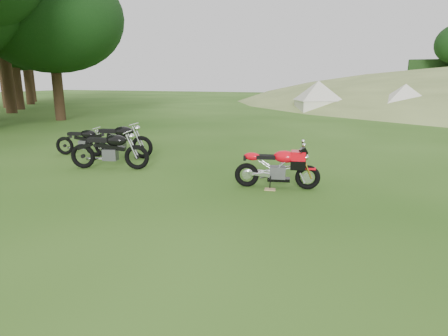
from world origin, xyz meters
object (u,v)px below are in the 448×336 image
at_px(sport_motorcycle, 277,164).
at_px(vintage_moto_b, 84,140).
at_px(plywood_board, 270,189).
at_px(vintage_moto_d, 118,139).
at_px(tent_mid, 404,98).
at_px(vintage_moto_c, 109,149).
at_px(tent_left, 318,95).

height_order(sport_motorcycle, vintage_moto_b, sport_motorcycle).
distance_m(plywood_board, vintage_moto_d, 5.36).
height_order(sport_motorcycle, tent_mid, tent_mid).
height_order(vintage_moto_c, tent_left, tent_left).
height_order(plywood_board, tent_left, tent_left).
height_order(plywood_board, tent_mid, tent_mid).
bearing_deg(plywood_board, vintage_moto_d, 161.91).
relative_size(vintage_moto_b, tent_mid, 0.68).
xyz_separation_m(sport_motorcycle, vintage_moto_b, (-6.37, 1.37, -0.06)).
height_order(plywood_board, vintage_moto_b, vintage_moto_b).
distance_m(sport_motorcycle, vintage_moto_c, 4.47).
relative_size(plywood_board, tent_left, 0.08).
bearing_deg(vintage_moto_b, sport_motorcycle, -27.04).
bearing_deg(vintage_moto_d, tent_mid, 52.59).
bearing_deg(plywood_board, sport_motorcycle, 64.76).
bearing_deg(tent_left, vintage_moto_c, -122.01).
height_order(vintage_moto_b, vintage_moto_c, vintage_moto_c).
bearing_deg(vintage_moto_b, vintage_moto_d, -10.69).
relative_size(sport_motorcycle, vintage_moto_b, 0.99).
relative_size(tent_left, tent_mid, 1.05).
relative_size(vintage_moto_c, vintage_moto_d, 0.97).
bearing_deg(plywood_board, tent_mid, 78.52).
bearing_deg(tent_mid, vintage_moto_d, -127.96).
relative_size(plywood_board, vintage_moto_d, 0.11).
bearing_deg(vintage_moto_d, tent_left, 69.42).
distance_m(tent_left, tent_mid, 5.64).
bearing_deg(tent_left, vintage_moto_b, -128.18).
bearing_deg(vintage_moto_d, sport_motorcycle, -25.91).
bearing_deg(vintage_moto_d, vintage_moto_c, -72.10).
height_order(sport_motorcycle, vintage_moto_c, vintage_moto_c).
distance_m(vintage_moto_b, tent_mid, 20.12).
bearing_deg(vintage_moto_b, plywood_board, -28.91).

